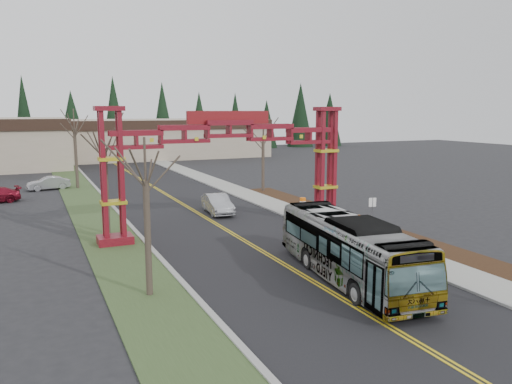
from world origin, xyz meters
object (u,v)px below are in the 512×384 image
transit_bus (349,249)px  barrel_mid (335,214)px  bare_tree_median_mid (104,152)px  bare_tree_right_far (263,139)px  barrel_north (303,203)px  gateway_arch (229,149)px  street_sign (372,207)px  bare_tree_median_far (74,129)px  bare_tree_median_near (146,182)px  barrel_south (357,222)px  retail_building_east (159,138)px  parked_car_far_a (48,183)px  silver_sedan (218,204)px

transit_bus → barrel_mid: bearing=66.1°
transit_bus → barrel_mid: 14.59m
bare_tree_median_mid → barrel_mid: (17.28, -2.57, -5.33)m
bare_tree_right_far → barrel_north: size_ratio=7.87×
gateway_arch → bare_tree_right_far: size_ratio=2.31×
street_sign → bare_tree_median_far: bearing=120.7°
street_sign → barrel_north: bearing=93.7°
transit_bus → bare_tree_median_mid: bearing=130.1°
bare_tree_right_far → gateway_arch: bearing=-122.8°
gateway_arch → bare_tree_right_far: gateway_arch is taller
bare_tree_median_far → bare_tree_median_near: bearing=-90.0°
street_sign → barrel_south: (-0.69, 0.79, -1.21)m
retail_building_east → bare_tree_median_near: bare_tree_median_near is taller
street_sign → barrel_north: 9.16m
retail_building_east → barrel_mid: (-0.72, -61.51, -3.06)m
parked_car_far_a → bare_tree_median_far: (3.00, -0.43, 5.86)m
parked_car_far_a → barrel_south: size_ratio=4.38×
gateway_arch → transit_bus: 12.91m
bare_tree_median_mid → bare_tree_right_far: size_ratio=1.01×
silver_sedan → barrel_south: bearing=-46.8°
transit_bus → silver_sedan: bearing=97.9°
silver_sedan → barrel_mid: size_ratio=5.51×
transit_bus → silver_sedan: transit_bus is taller
gateway_arch → barrel_mid: (9.28, 0.44, -5.53)m
bare_tree_median_far → barrel_mid: size_ratio=9.84×
bare_tree_right_far → transit_bus: bearing=-106.6°
retail_building_east → transit_bus: bearing=-96.3°
bare_tree_median_far → gateway_arch: bearing=-72.9°
bare_tree_median_mid → street_sign: size_ratio=3.31×
retail_building_east → parked_car_far_a: 41.35m
bare_tree_median_far → barrel_south: (16.99, -28.93, -6.08)m
gateway_arch → bare_tree_median_far: size_ratio=2.06×
bare_tree_median_near → barrel_mid: bare_tree_median_near is taller
silver_sedan → bare_tree_right_far: bare_tree_right_far is taller
retail_building_east → bare_tree_median_mid: bare_tree_median_mid is taller
gateway_arch → street_sign: size_ratio=7.61×
silver_sedan → barrel_mid: silver_sedan is taller
transit_bus → barrel_south: (7.19, 9.12, -1.15)m
bare_tree_median_mid → transit_bus: bearing=-56.9°
retail_building_east → barrel_mid: 61.59m
bare_tree_median_near → bare_tree_right_far: size_ratio=0.95×
transit_bus → barrel_mid: size_ratio=13.25×
bare_tree_median_far → barrel_north: 27.50m
bare_tree_median_far → bare_tree_median_mid: bearing=-90.0°
bare_tree_median_far → bare_tree_right_far: (18.00, -10.51, -0.92)m
bare_tree_right_far → barrel_north: (-0.90, -10.16, -5.17)m
silver_sedan → barrel_mid: bearing=-33.4°
bare_tree_median_near → barrel_south: bearing=22.8°
bare_tree_median_mid → barrel_north: bearing=7.8°
bare_tree_median_mid → bare_tree_median_far: (0.00, 23.01, 0.81)m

